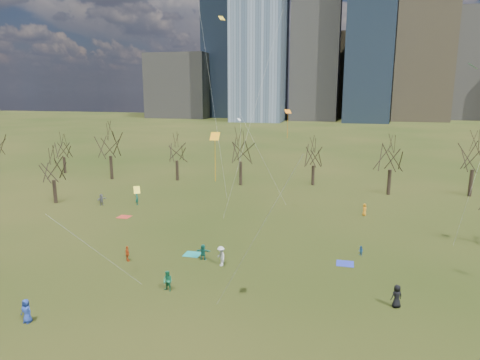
% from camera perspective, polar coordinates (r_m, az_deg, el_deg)
% --- Properties ---
extents(ground, '(500.00, 500.00, 0.00)m').
position_cam_1_polar(ground, '(35.04, -5.00, -15.33)').
color(ground, black).
rests_on(ground, ground).
extents(downtown_skyline, '(212.50, 78.00, 118.00)m').
position_cam_1_polar(downtown_skyline, '(241.42, 11.61, 17.21)').
color(downtown_skyline, slate).
rests_on(downtown_skyline, ground).
extents(bare_tree_row, '(113.04, 29.80, 9.50)m').
position_cam_1_polar(bare_tree_row, '(68.12, 5.16, 3.55)').
color(bare_tree_row, black).
rests_on(bare_tree_row, ground).
extents(blanket_teal, '(1.60, 1.50, 0.03)m').
position_cam_1_polar(blanket_teal, '(43.33, -6.37, -9.81)').
color(blanket_teal, teal).
rests_on(blanket_teal, ground).
extents(blanket_navy, '(1.60, 1.50, 0.03)m').
position_cam_1_polar(blanket_navy, '(42.11, 13.83, -10.76)').
color(blanket_navy, '#2533AD').
rests_on(blanket_navy, ground).
extents(blanket_crimson, '(1.60, 1.50, 0.03)m').
position_cam_1_polar(blanket_crimson, '(57.08, -15.18, -4.76)').
color(blanket_crimson, red).
rests_on(blanket_crimson, ground).
extents(person_0, '(0.91, 0.66, 1.74)m').
position_cam_1_polar(person_0, '(34.66, -26.59, -15.35)').
color(person_0, '#233D9B').
rests_on(person_0, ground).
extents(person_4, '(0.91, 0.86, 1.51)m').
position_cam_1_polar(person_4, '(42.60, -14.79, -9.48)').
color(person_4, '#D44B17').
rests_on(person_4, ground).
extents(person_5, '(1.48, 0.59, 1.56)m').
position_cam_1_polar(person_5, '(41.72, -4.94, -9.54)').
color(person_5, '#17695A').
rests_on(person_5, ground).
extents(person_6, '(1.04, 0.91, 1.79)m').
position_cam_1_polar(person_6, '(35.15, 20.17, -14.34)').
color(person_6, black).
rests_on(person_6, ground).
extents(person_8, '(0.60, 0.62, 1.01)m').
position_cam_1_polar(person_8, '(44.20, 15.81, -9.09)').
color(person_8, '#225896').
rests_on(person_8, ground).
extents(person_9, '(1.32, 1.39, 1.89)m').
position_cam_1_polar(person_9, '(40.20, -2.55, -10.10)').
color(person_9, silver).
rests_on(person_9, ground).
extents(person_11, '(1.02, 1.62, 1.66)m').
position_cam_1_polar(person_11, '(63.44, -17.99, -2.49)').
color(person_11, slate).
rests_on(person_11, ground).
extents(person_12, '(0.73, 0.91, 1.61)m').
position_cam_1_polar(person_12, '(57.82, 16.26, -3.80)').
color(person_12, orange).
rests_on(person_12, ground).
extents(person_13, '(0.67, 0.76, 1.74)m').
position_cam_1_polar(person_13, '(62.38, -13.57, -2.44)').
color(person_13, '#166551').
rests_on(person_13, ground).
extents(person_14, '(0.98, 0.86, 1.71)m').
position_cam_1_polar(person_14, '(36.02, -9.61, -13.14)').
color(person_14, '#19724C').
rests_on(person_14, ground).
extents(kites_airborne, '(59.79, 45.09, 33.06)m').
position_cam_1_polar(kites_airborne, '(42.21, 6.85, 8.09)').
color(kites_airborne, '#F7A414').
rests_on(kites_airborne, ground).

